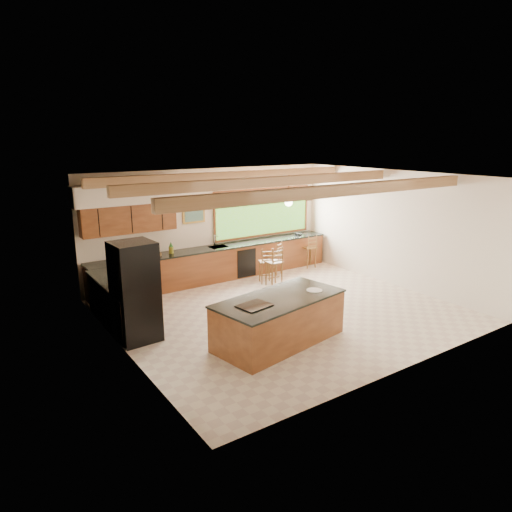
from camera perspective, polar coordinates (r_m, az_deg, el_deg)
ground at (r=10.36m, az=3.39°, el=-6.89°), size 7.20×7.20×0.00m
room_shell at (r=10.19m, az=0.58°, el=5.70°), size 7.27×6.54×3.02m
counter_run at (r=11.82m, az=-7.21°, el=-1.86°), size 7.12×3.10×1.23m
island at (r=8.72m, az=2.90°, el=-7.94°), size 2.73×1.63×0.91m
refrigerator at (r=8.92m, az=-14.87°, el=-4.36°), size 0.79×0.77×1.93m
bar_stool_a at (r=12.11m, az=1.38°, el=-0.80°), size 0.45×0.45×0.97m
bar_stool_b at (r=11.85m, az=2.43°, el=-0.90°), size 0.39×0.39×1.06m
bar_stool_c at (r=12.91m, az=2.49°, el=0.12°), size 0.45×0.45×0.96m
bar_stool_d at (r=13.68m, az=6.83°, el=0.96°), size 0.40×0.40×0.99m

